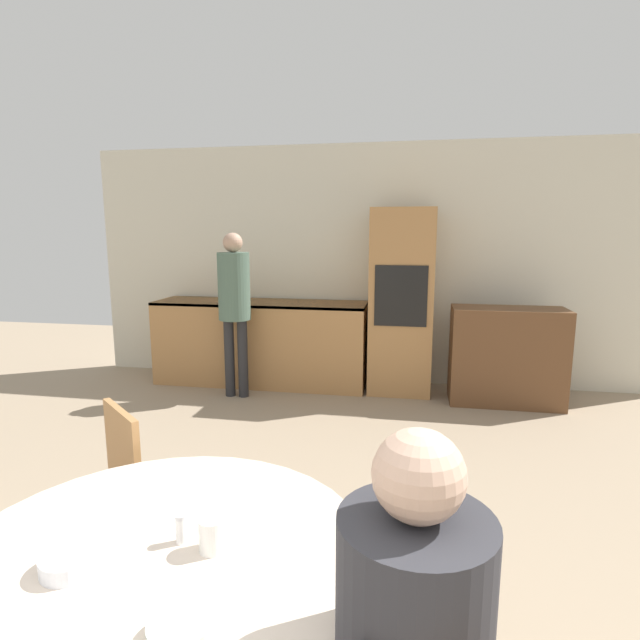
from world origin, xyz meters
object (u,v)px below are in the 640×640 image
Objects in this scene: cup at (213,534)px; bowl_centre at (70,562)px; dining_table at (162,626)px; chair_far_left at (103,500)px; oven_unit at (401,302)px; person_standing at (234,296)px; bowl_near at (180,630)px; sideboard at (507,356)px.

cup reaches higher than bowl_centre.
dining_table is 0.87m from chair_far_left.
oven_unit reaches higher than bowl_centre.
oven_unit is 19.65× the size of cup.
dining_table is 8.01× the size of bowl_centre.
bowl_centre is (0.85, -3.63, -0.24)m from person_standing.
chair_far_left is 1.24m from bowl_near.
chair_far_left is (-2.23, -3.16, 0.04)m from sideboard.
oven_unit is 4.09m from dining_table.
sideboard is at bearing -12.89° from oven_unit.
oven_unit reaches higher than sideboard.
sideboard is 4.31m from bowl_near.
sideboard is 0.64× the size of person_standing.
bowl_centre is at bearing -149.80° from dining_table.
person_standing is 10.90× the size of bowl_centre.
sideboard is 2.74m from person_standing.
dining_table is (-0.59, -4.03, -0.42)m from oven_unit.
bowl_centre is (0.42, -0.74, 0.28)m from chair_far_left.
sideboard is 4.04m from cup.
bowl_centre is at bearing 157.86° from bowl_near.
chair_far_left is at bearing -81.40° from person_standing.
chair_far_left is at bearing 134.03° from dining_table.
sideboard is 10.97× the size of cup.
chair_far_left is 2.97m from person_standing.
chair_far_left is at bearing -125.14° from sideboard.
chair_far_left reaches higher than bowl_near.
oven_unit is at bearing 79.35° from bowl_centre.
sideboard is 0.87× the size of dining_table.
cup is 0.31m from bowl_near.
person_standing reaches higher than cup.
cup is 0.37m from bowl_centre.
person_standing reaches higher than chair_far_left.
oven_unit is 1.71m from person_standing.
oven_unit is at bearing 84.85° from bowl_near.
cup is (0.76, -0.59, 0.31)m from chair_far_left.
bowl_near is at bearing -80.96° from cup.
sideboard reaches higher than dining_table.
bowl_centre reaches higher than dining_table.
oven_unit is 4.01m from cup.
person_standing is 3.69m from cup.
oven_unit is 1.16m from sideboard.
sideboard is at bearing 5.77° from person_standing.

